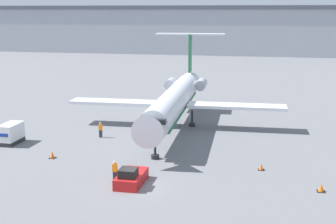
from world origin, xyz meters
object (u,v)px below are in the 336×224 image
at_px(traffic_cone_mid, 321,188).
at_px(worker_by_wing, 101,129).
at_px(airplane_main, 175,99).
at_px(worker_near_tug, 115,171).
at_px(luggage_cart, 11,134).
at_px(pushback_tug, 131,178).
at_px(traffic_cone_right, 261,167).
at_px(traffic_cone_left, 52,155).

bearing_deg(traffic_cone_mid, worker_by_wing, 152.88).
distance_m(airplane_main, traffic_cone_mid, 23.84).
bearing_deg(worker_near_tug, luggage_cart, 149.54).
xyz_separation_m(pushback_tug, worker_near_tug, (-1.49, 0.30, 0.38)).
distance_m(pushback_tug, worker_by_wing, 15.21).
xyz_separation_m(airplane_main, traffic_cone_mid, (15.37, -17.93, -3.23)).
bearing_deg(luggage_cart, pushback_tug, -28.91).
bearing_deg(traffic_cone_right, worker_near_tug, -155.18).
relative_size(pushback_tug, traffic_cone_right, 6.35).
distance_m(worker_by_wing, traffic_cone_mid, 25.53).
relative_size(airplane_main, luggage_cart, 10.05).
height_order(traffic_cone_left, traffic_cone_mid, traffic_cone_left).
xyz_separation_m(pushback_tug, traffic_cone_right, (10.47, 5.83, -0.28)).
height_order(airplane_main, pushback_tug, airplane_main).
distance_m(airplane_main, traffic_cone_left, 17.50).
bearing_deg(traffic_cone_right, pushback_tug, -150.87).
bearing_deg(pushback_tug, traffic_cone_left, 151.86).
bearing_deg(worker_by_wing, traffic_cone_mid, -27.12).
bearing_deg(airplane_main, traffic_cone_left, -122.87).
height_order(worker_near_tug, traffic_cone_left, worker_near_tug).
relative_size(airplane_main, worker_near_tug, 17.22).
bearing_deg(airplane_main, pushback_tug, -89.54).
bearing_deg(airplane_main, luggage_cart, -146.22).
height_order(worker_by_wing, traffic_cone_right, worker_by_wing).
height_order(luggage_cart, traffic_cone_right, luggage_cart).
bearing_deg(luggage_cart, worker_by_wing, 26.94).
bearing_deg(pushback_tug, traffic_cone_right, 29.13).
xyz_separation_m(airplane_main, worker_near_tug, (-1.33, -19.22, -2.60)).
bearing_deg(traffic_cone_left, traffic_cone_right, 2.16).
distance_m(luggage_cart, worker_by_wing, 9.61).
xyz_separation_m(luggage_cart, traffic_cone_right, (26.54, -3.04, -0.80)).
xyz_separation_m(pushback_tug, traffic_cone_left, (-9.49, 5.08, -0.25)).
xyz_separation_m(luggage_cart, worker_near_tug, (14.58, -8.58, -0.14)).
bearing_deg(traffic_cone_left, worker_near_tug, -30.84).
xyz_separation_m(traffic_cone_left, traffic_cone_right, (19.96, 0.75, -0.03)).
xyz_separation_m(worker_near_tug, worker_by_wing, (-6.01, 12.93, -0.03)).
distance_m(luggage_cart, traffic_cone_left, 7.64).
height_order(luggage_cart, traffic_cone_mid, luggage_cart).
bearing_deg(worker_by_wing, luggage_cart, -153.06).
distance_m(airplane_main, luggage_cart, 19.30).
bearing_deg(traffic_cone_mid, luggage_cart, 166.90).
distance_m(traffic_cone_left, traffic_cone_right, 19.97).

